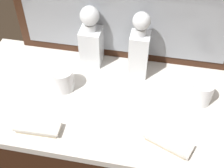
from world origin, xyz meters
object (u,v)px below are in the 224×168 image
object	(u,v)px
crystal_decanter_far_right	(139,51)
crystal_tumbler_rear	(202,94)
crystal_decanter_front	(91,41)
silver_brush_right	(168,142)
crystal_tumbler_far_left	(63,80)
silver_brush_rear	(38,128)

from	to	relation	value
crystal_decanter_far_right	crystal_tumbler_rear	distance (m)	0.29
crystal_decanter_front	silver_brush_right	size ratio (longest dim) A/B	1.53
crystal_decanter_front	crystal_tumbler_far_left	xyz separation A→B (m)	(-0.07, -0.18, -0.07)
crystal_tumbler_rear	crystal_tumbler_far_left	world-z (taller)	same
crystal_decanter_far_right	crystal_tumbler_far_left	size ratio (longest dim) A/B	3.15
crystal_decanter_far_right	silver_brush_right	size ratio (longest dim) A/B	1.65
crystal_decanter_far_right	silver_brush_right	world-z (taller)	crystal_decanter_far_right
crystal_tumbler_far_left	crystal_tumbler_rear	bearing A→B (deg)	3.44
crystal_tumbler_far_left	silver_brush_rear	world-z (taller)	crystal_tumbler_far_left
crystal_tumbler_rear	silver_brush_right	xyz separation A→B (m)	(-0.11, -0.22, -0.03)
crystal_decanter_far_right	silver_brush_right	bearing A→B (deg)	-65.86
crystal_decanter_front	crystal_tumbler_far_left	world-z (taller)	crystal_decanter_front
crystal_decanter_front	silver_brush_right	world-z (taller)	crystal_decanter_front
crystal_decanter_front	crystal_decanter_far_right	xyz separation A→B (m)	(0.20, -0.04, 0.01)
silver_brush_rear	silver_brush_right	xyz separation A→B (m)	(0.45, 0.03, 0.00)
silver_brush_rear	silver_brush_right	world-z (taller)	same
crystal_decanter_front	silver_brush_rear	xyz separation A→B (m)	(-0.10, -0.39, -0.10)
crystal_tumbler_rear	silver_brush_right	distance (m)	0.24
crystal_tumbler_rear	silver_brush_right	world-z (taller)	crystal_tumbler_rear
crystal_tumbler_far_left	silver_brush_right	xyz separation A→B (m)	(0.42, -0.19, -0.03)
crystal_decanter_front	crystal_tumbler_rear	distance (m)	0.48
silver_brush_right	crystal_decanter_front	bearing A→B (deg)	133.85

